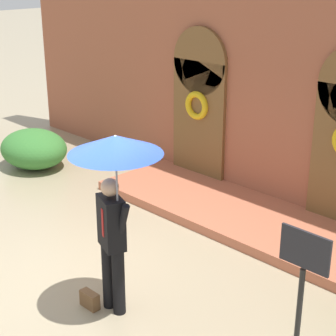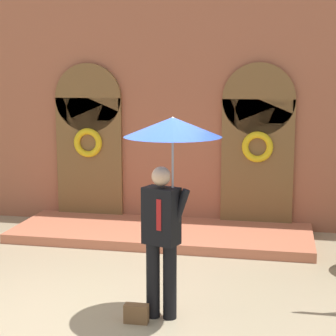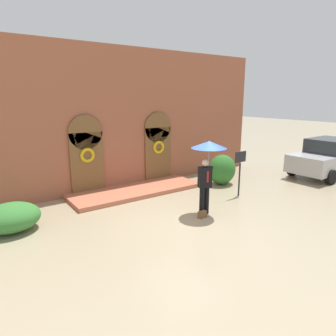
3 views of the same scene
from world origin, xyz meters
TOP-DOWN VIEW (x-y plane):
  - ground_plane at (0.00, 0.00)m, footprint 80.00×80.00m
  - building_facade at (-0.00, 4.15)m, footprint 14.00×2.30m
  - person_with_umbrella at (0.79, -0.18)m, footprint 1.10×1.10m
  - handbag at (0.44, -0.38)m, footprint 0.28×0.12m

SIDE VIEW (x-z plane):
  - ground_plane at x=0.00m, z-range 0.00..0.00m
  - handbag at x=0.44m, z-range 0.00..0.22m
  - person_with_umbrella at x=0.79m, z-range 0.73..3.09m
  - building_facade at x=0.00m, z-range -0.12..5.48m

